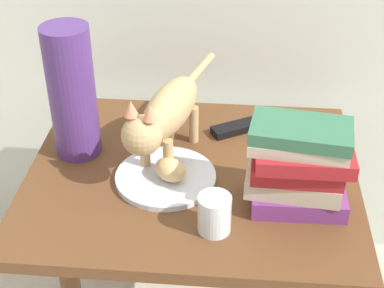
{
  "coord_description": "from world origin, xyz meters",
  "views": [
    {
      "loc": [
        0.1,
        -1.11,
        1.43
      ],
      "look_at": [
        0.0,
        0.0,
        0.68
      ],
      "focal_mm": 54.55,
      "sensor_mm": 36.0,
      "label": 1
    }
  ],
  "objects_px": {
    "plate": "(166,177)",
    "cat": "(165,114)",
    "tv_remote": "(239,127)",
    "bread_roll": "(170,170)",
    "book_stack": "(298,167)",
    "candle_jar": "(214,216)",
    "side_table": "(192,198)",
    "green_vase": "(72,93)"
  },
  "relations": [
    {
      "from": "plate",
      "to": "book_stack",
      "type": "relative_size",
      "value": 1.06
    },
    {
      "from": "plate",
      "to": "bread_roll",
      "type": "bearing_deg",
      "value": -44.29
    },
    {
      "from": "book_stack",
      "to": "candle_jar",
      "type": "relative_size",
      "value": 2.61
    },
    {
      "from": "cat",
      "to": "candle_jar",
      "type": "bearing_deg",
      "value": -61.24
    },
    {
      "from": "side_table",
      "to": "bread_roll",
      "type": "relative_size",
      "value": 9.76
    },
    {
      "from": "bread_roll",
      "to": "plate",
      "type": "bearing_deg",
      "value": 135.71
    },
    {
      "from": "cat",
      "to": "tv_remote",
      "type": "height_order",
      "value": "cat"
    },
    {
      "from": "plate",
      "to": "bread_roll",
      "type": "distance_m",
      "value": 0.04
    },
    {
      "from": "candle_jar",
      "to": "book_stack",
      "type": "bearing_deg",
      "value": 28.48
    },
    {
      "from": "candle_jar",
      "to": "bread_roll",
      "type": "bearing_deg",
      "value": 126.42
    },
    {
      "from": "cat",
      "to": "candle_jar",
      "type": "height_order",
      "value": "cat"
    },
    {
      "from": "plate",
      "to": "candle_jar",
      "type": "height_order",
      "value": "candle_jar"
    },
    {
      "from": "side_table",
      "to": "candle_jar",
      "type": "relative_size",
      "value": 9.19
    },
    {
      "from": "plate",
      "to": "tv_remote",
      "type": "distance_m",
      "value": 0.28
    },
    {
      "from": "cat",
      "to": "green_vase",
      "type": "height_order",
      "value": "green_vase"
    },
    {
      "from": "cat",
      "to": "tv_remote",
      "type": "distance_m",
      "value": 0.26
    },
    {
      "from": "candle_jar",
      "to": "side_table",
      "type": "bearing_deg",
      "value": 107.97
    },
    {
      "from": "side_table",
      "to": "book_stack",
      "type": "height_order",
      "value": "book_stack"
    },
    {
      "from": "plate",
      "to": "cat",
      "type": "height_order",
      "value": "cat"
    },
    {
      "from": "green_vase",
      "to": "tv_remote",
      "type": "xyz_separation_m",
      "value": [
        0.4,
        0.13,
        -0.16
      ]
    },
    {
      "from": "bread_roll",
      "to": "green_vase",
      "type": "relative_size",
      "value": 0.24
    },
    {
      "from": "plate",
      "to": "book_stack",
      "type": "xyz_separation_m",
      "value": [
        0.29,
        -0.07,
        0.1
      ]
    },
    {
      "from": "plate",
      "to": "cat",
      "type": "relative_size",
      "value": 0.51
    },
    {
      "from": "plate",
      "to": "bread_roll",
      "type": "relative_size",
      "value": 2.94
    },
    {
      "from": "bread_roll",
      "to": "candle_jar",
      "type": "relative_size",
      "value": 0.94
    },
    {
      "from": "tv_remote",
      "to": "green_vase",
      "type": "bearing_deg",
      "value": 168.1
    },
    {
      "from": "book_stack",
      "to": "green_vase",
      "type": "distance_m",
      "value": 0.55
    },
    {
      "from": "bread_roll",
      "to": "cat",
      "type": "relative_size",
      "value": 0.17
    },
    {
      "from": "plate",
      "to": "green_vase",
      "type": "height_order",
      "value": "green_vase"
    },
    {
      "from": "plate",
      "to": "cat",
      "type": "bearing_deg",
      "value": 95.86
    },
    {
      "from": "side_table",
      "to": "bread_roll",
      "type": "height_order",
      "value": "bread_roll"
    },
    {
      "from": "side_table",
      "to": "cat",
      "type": "relative_size",
      "value": 1.68
    },
    {
      "from": "green_vase",
      "to": "candle_jar",
      "type": "bearing_deg",
      "value": -36.37
    },
    {
      "from": "side_table",
      "to": "green_vase",
      "type": "height_order",
      "value": "green_vase"
    },
    {
      "from": "book_stack",
      "to": "candle_jar",
      "type": "xyz_separation_m",
      "value": [
        -0.17,
        -0.09,
        -0.07
      ]
    },
    {
      "from": "cat",
      "to": "green_vase",
      "type": "distance_m",
      "value": 0.23
    },
    {
      "from": "bread_roll",
      "to": "book_stack",
      "type": "relative_size",
      "value": 0.36
    },
    {
      "from": "plate",
      "to": "cat",
      "type": "xyz_separation_m",
      "value": [
        -0.01,
        0.08,
        0.13
      ]
    },
    {
      "from": "green_vase",
      "to": "tv_remote",
      "type": "relative_size",
      "value": 2.2
    },
    {
      "from": "green_vase",
      "to": "tv_remote",
      "type": "height_order",
      "value": "green_vase"
    },
    {
      "from": "bread_roll",
      "to": "cat",
      "type": "distance_m",
      "value": 0.13
    },
    {
      "from": "cat",
      "to": "tv_remote",
      "type": "relative_size",
      "value": 3.09
    }
  ]
}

